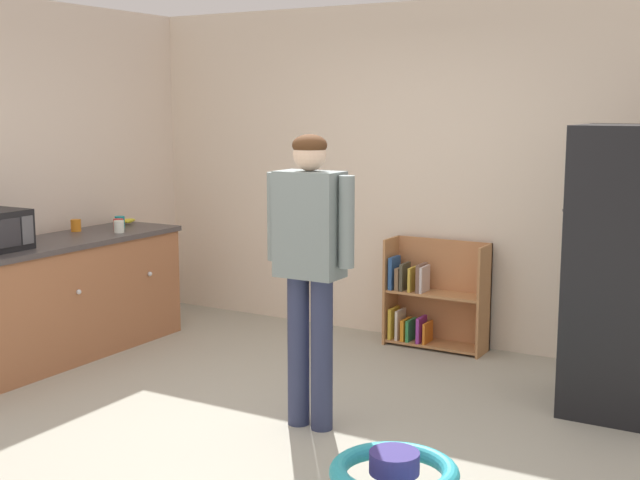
{
  "coord_description": "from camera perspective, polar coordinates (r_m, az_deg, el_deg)",
  "views": [
    {
      "loc": [
        2.63,
        -3.95,
        1.9
      ],
      "look_at": [
        0.12,
        0.39,
        1.1
      ],
      "focal_mm": 47.55,
      "sensor_mm": 36.0,
      "label": 1
    }
  ],
  "objects": [
    {
      "name": "white_cup",
      "position": [
        6.86,
        -13.38,
        0.88
      ],
      "size": [
        0.08,
        0.08,
        0.09
      ],
      "primitive_type": "cylinder",
      "color": "white",
      "rests_on": "kitchen_counter"
    },
    {
      "name": "standing_person",
      "position": [
        4.89,
        -0.69,
        -1.0
      ],
      "size": [
        0.57,
        0.22,
        1.73
      ],
      "color": "#2E3453",
      "rests_on": "ground"
    },
    {
      "name": "teal_cup",
      "position": [
        7.13,
        -13.32,
        1.19
      ],
      "size": [
        0.08,
        0.08,
        0.09
      ],
      "primitive_type": "cylinder",
      "color": "teal",
      "rests_on": "kitchen_counter"
    },
    {
      "name": "ground_plane",
      "position": [
        5.11,
        -3.41,
        -12.73
      ],
      "size": [
        12.0,
        12.0,
        0.0
      ],
      "primitive_type": "plane",
      "color": "#A6A392",
      "rests_on": "ground"
    },
    {
      "name": "kitchen_counter",
      "position": [
        6.63,
        -17.78,
        -3.95
      ],
      "size": [
        0.65,
        2.33,
        0.9
      ],
      "color": "#A1633F",
      "rests_on": "ground"
    },
    {
      "name": "bookshelf",
      "position": [
        6.77,
        7.46,
        -3.99
      ],
      "size": [
        0.8,
        0.28,
        0.85
      ],
      "color": "#B87D4C",
      "rests_on": "ground"
    },
    {
      "name": "refrigerator",
      "position": [
        5.51,
        20.27,
        -2.02
      ],
      "size": [
        0.73,
        0.68,
        1.78
      ],
      "color": "black",
      "rests_on": "ground"
    },
    {
      "name": "banana_bunch",
      "position": [
        7.34,
        -12.75,
        1.27
      ],
      "size": [
        0.12,
        0.16,
        0.04
      ],
      "color": "yellow",
      "rests_on": "kitchen_counter"
    },
    {
      "name": "left_side_wall",
      "position": [
        7.11,
        -17.79,
        4.24
      ],
      "size": [
        0.06,
        2.99,
        2.7
      ],
      "primitive_type": "cube",
      "color": "beige",
      "rests_on": "ground"
    },
    {
      "name": "orange_cup",
      "position": [
        7.02,
        -16.11,
        0.95
      ],
      "size": [
        0.08,
        0.08,
        0.09
      ],
      "primitive_type": "cylinder",
      "color": "orange",
      "rests_on": "kitchen_counter"
    },
    {
      "name": "red_cup",
      "position": [
        6.97,
        -13.41,
        1.0
      ],
      "size": [
        0.08,
        0.08,
        0.09
      ],
      "primitive_type": "cylinder",
      "color": "red",
      "rests_on": "kitchen_counter"
    },
    {
      "name": "back_wall",
      "position": [
        6.83,
        7.37,
        4.41
      ],
      "size": [
        5.2,
        0.06,
        2.7
      ],
      "primitive_type": "cube",
      "color": "beige",
      "rests_on": "ground"
    }
  ]
}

